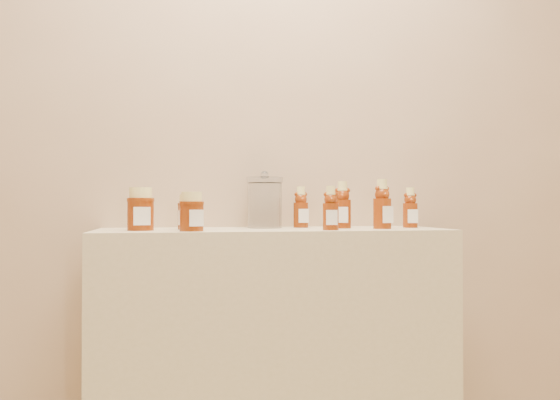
{
  "coord_description": "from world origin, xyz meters",
  "views": [
    {
      "loc": [
        -0.33,
        -0.31,
        0.98
      ],
      "look_at": [
        0.02,
        1.52,
        1.0
      ],
      "focal_mm": 35.0,
      "sensor_mm": 36.0,
      "label": 1
    }
  ],
  "objects": [
    {
      "name": "wall_back",
      "position": [
        0.0,
        1.75,
        1.35
      ],
      "size": [
        3.5,
        0.02,
        2.7
      ],
      "primitive_type": "cube",
      "color": "tan",
      "rests_on": "ground"
    },
    {
      "name": "bear_bottle_back_right",
      "position": [
        0.51,
        1.57,
        0.98
      ],
      "size": [
        0.06,
        0.06,
        0.17
      ],
      "primitive_type": null,
      "rotation": [
        0.0,
        0.0,
        -0.08
      ],
      "color": "#652108",
      "rests_on": "display_table"
    },
    {
      "name": "honey_jar_left",
      "position": [
        -0.45,
        1.51,
        0.97
      ],
      "size": [
        0.1,
        0.1,
        0.14
      ],
      "primitive_type": null,
      "rotation": [
        0.0,
        0.0,
        0.16
      ],
      "color": "#652108",
      "rests_on": "display_table"
    },
    {
      "name": "bear_bottle_back_mid",
      "position": [
        0.25,
        1.56,
        0.99
      ],
      "size": [
        0.08,
        0.08,
        0.19
      ],
      "primitive_type": null,
      "rotation": [
        0.0,
        0.0,
        -0.37
      ],
      "color": "#652108",
      "rests_on": "display_table"
    },
    {
      "name": "bear_bottle_front_right",
      "position": [
        0.37,
        1.49,
        1.0
      ],
      "size": [
        0.08,
        0.08,
        0.2
      ],
      "primitive_type": null,
      "rotation": [
        0.0,
        0.0,
        0.29
      ],
      "color": "#652108",
      "rests_on": "display_table"
    },
    {
      "name": "bear_bottle_back_left",
      "position": [
        0.12,
        1.65,
        0.99
      ],
      "size": [
        0.07,
        0.07,
        0.17
      ],
      "primitive_type": null,
      "rotation": [
        0.0,
        0.0,
        0.15
      ],
      "color": "#652108",
      "rests_on": "display_table"
    },
    {
      "name": "honey_jar_front",
      "position": [
        -0.28,
        1.43,
        0.96
      ],
      "size": [
        0.1,
        0.1,
        0.12
      ],
      "primitive_type": null,
      "rotation": [
        0.0,
        0.0,
        0.37
      ],
      "color": "#652108",
      "rests_on": "display_table"
    },
    {
      "name": "honey_jar_back",
      "position": [
        -0.29,
        1.56,
        0.96
      ],
      "size": [
        0.1,
        0.1,
        0.12
      ],
      "primitive_type": null,
      "rotation": [
        0.0,
        0.0,
        -0.35
      ],
      "color": "#652108",
      "rests_on": "display_table"
    },
    {
      "name": "display_table",
      "position": [
        0.0,
        1.55,
        0.45
      ],
      "size": [
        1.2,
        0.4,
        0.9
      ],
      "primitive_type": "cube",
      "color": "#C5B990",
      "rests_on": "ground"
    },
    {
      "name": "glass_canister",
      "position": [
        -0.02,
        1.64,
        1.0
      ],
      "size": [
        0.14,
        0.14,
        0.2
      ],
      "primitive_type": null,
      "rotation": [
        0.0,
        0.0,
        -0.06
      ],
      "color": "white",
      "rests_on": "display_table"
    },
    {
      "name": "bear_bottle_front_left",
      "position": [
        0.17,
        1.43,
        0.98
      ],
      "size": [
        0.06,
        0.06,
        0.16
      ],
      "primitive_type": null,
      "rotation": [
        0.0,
        0.0,
        -0.15
      ],
      "color": "#652108",
      "rests_on": "display_table"
    }
  ]
}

